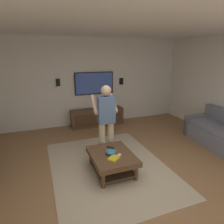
{
  "coord_description": "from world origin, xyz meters",
  "views": [
    {
      "loc": [
        -3.0,
        1.44,
        2.26
      ],
      "look_at": [
        0.72,
        0.03,
        1.1
      ],
      "focal_mm": 31.78,
      "sensor_mm": 36.0,
      "label": 1
    }
  ],
  "objects_px": {
    "person_standing": "(106,117)",
    "wall_speaker_left": "(121,81)",
    "remote_white": "(118,156)",
    "wall_speaker_right": "(58,82)",
    "bowl": "(111,152)",
    "vase_round": "(108,105)",
    "couch": "(222,135)",
    "book": "(114,158)",
    "coffee_table": "(112,159)",
    "remote_black": "(111,147)",
    "media_console": "(97,117)",
    "tv": "(94,83)"
  },
  "relations": [
    {
      "from": "couch",
      "to": "remote_black",
      "type": "bearing_deg",
      "value": 2.88
    },
    {
      "from": "bowl",
      "to": "remote_white",
      "type": "relative_size",
      "value": 1.36
    },
    {
      "from": "coffee_table",
      "to": "remote_black",
      "type": "relative_size",
      "value": 6.67
    },
    {
      "from": "couch",
      "to": "vase_round",
      "type": "bearing_deg",
      "value": -45.45
    },
    {
      "from": "coffee_table",
      "to": "tv",
      "type": "bearing_deg",
      "value": -9.7
    },
    {
      "from": "tv",
      "to": "wall_speaker_left",
      "type": "relative_size",
      "value": 5.81
    },
    {
      "from": "remote_white",
      "to": "wall_speaker_right",
      "type": "bearing_deg",
      "value": -108.37
    },
    {
      "from": "book",
      "to": "coffee_table",
      "type": "bearing_deg",
      "value": -141.56
    },
    {
      "from": "media_console",
      "to": "wall_speaker_left",
      "type": "relative_size",
      "value": 7.73
    },
    {
      "from": "couch",
      "to": "remote_white",
      "type": "height_order",
      "value": "couch"
    },
    {
      "from": "bowl",
      "to": "wall_speaker_left",
      "type": "xyz_separation_m",
      "value": [
        2.98,
        -1.49,
        0.93
      ]
    },
    {
      "from": "tv",
      "to": "vase_round",
      "type": "xyz_separation_m",
      "value": [
        -0.24,
        -0.39,
        -0.7
      ]
    },
    {
      "from": "remote_white",
      "to": "wall_speaker_right",
      "type": "height_order",
      "value": "wall_speaker_right"
    },
    {
      "from": "person_standing",
      "to": "wall_speaker_left",
      "type": "bearing_deg",
      "value": -26.64
    },
    {
      "from": "wall_speaker_left",
      "to": "wall_speaker_right",
      "type": "height_order",
      "value": "wall_speaker_right"
    },
    {
      "from": "media_console",
      "to": "person_standing",
      "type": "relative_size",
      "value": 1.04
    },
    {
      "from": "tv",
      "to": "person_standing",
      "type": "bearing_deg",
      "value": -9.76
    },
    {
      "from": "book",
      "to": "wall_speaker_left",
      "type": "xyz_separation_m",
      "value": [
        3.18,
        -1.51,
        0.96
      ]
    },
    {
      "from": "bowl",
      "to": "vase_round",
      "type": "relative_size",
      "value": 0.93
    },
    {
      "from": "media_console",
      "to": "vase_round",
      "type": "relative_size",
      "value": 7.73
    },
    {
      "from": "remote_black",
      "to": "remote_white",
      "type": "bearing_deg",
      "value": -42.8
    },
    {
      "from": "book",
      "to": "media_console",
      "type": "bearing_deg",
      "value": -140.66
    },
    {
      "from": "book",
      "to": "wall_speaker_left",
      "type": "distance_m",
      "value": 3.65
    },
    {
      "from": "bowl",
      "to": "vase_round",
      "type": "bearing_deg",
      "value": -18.68
    },
    {
      "from": "person_standing",
      "to": "remote_black",
      "type": "relative_size",
      "value": 10.93
    },
    {
      "from": "tv",
      "to": "person_standing",
      "type": "relative_size",
      "value": 0.78
    },
    {
      "from": "book",
      "to": "wall_speaker_right",
      "type": "bearing_deg",
      "value": -119.54
    },
    {
      "from": "bowl",
      "to": "remote_white",
      "type": "distance_m",
      "value": 0.17
    },
    {
      "from": "remote_white",
      "to": "wall_speaker_left",
      "type": "relative_size",
      "value": 0.68
    },
    {
      "from": "media_console",
      "to": "person_standing",
      "type": "bearing_deg",
      "value": -10.87
    },
    {
      "from": "person_standing",
      "to": "vase_round",
      "type": "bearing_deg",
      "value": -17.25
    },
    {
      "from": "wall_speaker_right",
      "to": "media_console",
      "type": "bearing_deg",
      "value": -102.56
    },
    {
      "from": "book",
      "to": "wall_speaker_left",
      "type": "bearing_deg",
      "value": -155.38
    },
    {
      "from": "vase_round",
      "to": "wall_speaker_right",
      "type": "bearing_deg",
      "value": 80.54
    },
    {
      "from": "couch",
      "to": "book",
      "type": "relative_size",
      "value": 8.98
    },
    {
      "from": "couch",
      "to": "vase_round",
      "type": "relative_size",
      "value": 8.98
    },
    {
      "from": "vase_round",
      "to": "remote_white",
      "type": "bearing_deg",
      "value": 163.94
    },
    {
      "from": "couch",
      "to": "wall_speaker_right",
      "type": "height_order",
      "value": "wall_speaker_right"
    },
    {
      "from": "coffee_table",
      "to": "book",
      "type": "relative_size",
      "value": 4.55
    },
    {
      "from": "couch",
      "to": "person_standing",
      "type": "xyz_separation_m",
      "value": [
        0.56,
        2.9,
        0.61
      ]
    },
    {
      "from": "wall_speaker_left",
      "to": "remote_black",
      "type": "bearing_deg",
      "value": 152.84
    },
    {
      "from": "remote_white",
      "to": "book",
      "type": "distance_m",
      "value": 0.14
    },
    {
      "from": "couch",
      "to": "person_standing",
      "type": "relative_size",
      "value": 1.21
    },
    {
      "from": "coffee_table",
      "to": "wall_speaker_left",
      "type": "height_order",
      "value": "wall_speaker_left"
    },
    {
      "from": "tv",
      "to": "wall_speaker_right",
      "type": "height_order",
      "value": "tv"
    },
    {
      "from": "book",
      "to": "vase_round",
      "type": "bearing_deg",
      "value": -147.85
    },
    {
      "from": "couch",
      "to": "coffee_table",
      "type": "relative_size",
      "value": 1.98
    },
    {
      "from": "media_console",
      "to": "couch",
      "type": "bearing_deg",
      "value": 43.6
    },
    {
      "from": "coffee_table",
      "to": "wall_speaker_right",
      "type": "height_order",
      "value": "wall_speaker_right"
    },
    {
      "from": "tv",
      "to": "remote_black",
      "type": "height_order",
      "value": "tv"
    }
  ]
}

